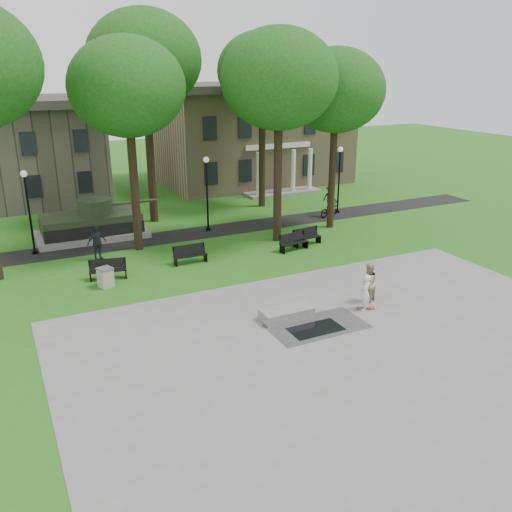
{
  "coord_description": "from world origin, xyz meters",
  "views": [
    {
      "loc": [
        -11.53,
        -19.19,
        10.04
      ],
      "look_at": [
        -0.7,
        2.85,
        1.4
      ],
      "focal_mm": 38.0,
      "sensor_mm": 36.0,
      "label": 1
    }
  ],
  "objects": [
    {
      "name": "friend_watching",
      "position": [
        2.81,
        -1.36,
        0.92
      ],
      "size": [
        1.08,
        0.99,
        1.8
      ],
      "primitive_type": "imported",
      "rotation": [
        0.0,
        0.0,
        3.58
      ],
      "color": "tan",
      "rests_on": "plaza"
    },
    {
      "name": "park_bench_0",
      "position": [
        -7.07,
        6.63,
        0.52
      ],
      "size": [
        1.85,
        0.86,
        1.0
      ],
      "rotation": [
        0.0,
        0.0,
        -0.19
      ],
      "color": "black",
      "rests_on": "ground"
    },
    {
      "name": "concrete_block",
      "position": [
        -1.31,
        -1.29,
        0.24
      ],
      "size": [
        2.2,
        1.01,
        0.45
      ],
      "primitive_type": "cube",
      "rotation": [
        0.0,
        0.0,
        -0.0
      ],
      "color": "gray",
      "rests_on": "plaza"
    },
    {
      "name": "building_right",
      "position": [
        10.0,
        26.0,
        4.34
      ],
      "size": [
        17.0,
        12.0,
        8.6
      ],
      "color": "#9E8460",
      "rests_on": "ground"
    },
    {
      "name": "cyclist",
      "position": [
        9.44,
        11.74,
        0.91
      ],
      "size": [
        2.15,
        1.42,
        2.23
      ],
      "rotation": [
        0.0,
        0.0,
        1.95
      ],
      "color": "black",
      "rests_on": "ground"
    },
    {
      "name": "tree_2",
      "position": [
        3.5,
        8.5,
        9.32
      ],
      "size": [
        6.6,
        6.6,
        12.16
      ],
      "color": "black",
      "rests_on": "ground"
    },
    {
      "name": "park_bench_2",
      "position": [
        3.44,
        6.41,
        0.52
      ],
      "size": [
        1.85,
        0.8,
        1.0
      ],
      "rotation": [
        0.0,
        0.0,
        0.16
      ],
      "color": "black",
      "rests_on": "ground"
    },
    {
      "name": "park_bench_1",
      "position": [
        -2.63,
        6.99,
        0.52
      ],
      "size": [
        1.8,
        0.52,
        1.0
      ],
      "rotation": [
        0.0,
        0.0,
        0.0
      ],
      "color": "black",
      "rests_on": "ground"
    },
    {
      "name": "footpath",
      "position": [
        0.0,
        12.0,
        0.01
      ],
      "size": [
        44.0,
        2.6,
        0.01
      ],
      "primitive_type": "cube",
      "color": "black",
      "rests_on": "ground"
    },
    {
      "name": "ground",
      "position": [
        0.0,
        0.0,
        0.0
      ],
      "size": [
        120.0,
        120.0,
        0.0
      ],
      "primitive_type": "plane",
      "color": "#246116",
      "rests_on": "ground"
    },
    {
      "name": "tree_3",
      "position": [
        8.0,
        9.5,
        8.6
      ],
      "size": [
        6.0,
        6.0,
        11.19
      ],
      "color": "black",
      "rests_on": "ground"
    },
    {
      "name": "puddle",
      "position": [
        -0.73,
        -2.66,
        0.02
      ],
      "size": [
        2.2,
        1.2,
        0.0
      ],
      "primitive_type": "cube",
      "color": "black",
      "rests_on": "plaza"
    },
    {
      "name": "tree_5",
      "position": [
        6.5,
        16.5,
        9.67
      ],
      "size": [
        6.4,
        6.4,
        12.44
      ],
      "color": "black",
      "rests_on": "ground"
    },
    {
      "name": "tank_monument",
      "position": [
        -6.46,
        14.0,
        0.86
      ],
      "size": [
        7.45,
        3.4,
        2.4
      ],
      "color": "gray",
      "rests_on": "ground"
    },
    {
      "name": "tree_1",
      "position": [
        -4.5,
        10.5,
        8.95
      ],
      "size": [
        6.2,
        6.2,
        11.63
      ],
      "color": "black",
      "rests_on": "ground"
    },
    {
      "name": "skateboard",
      "position": [
        2.25,
        -2.0,
        0.06
      ],
      "size": [
        0.8,
        0.49,
        0.07
      ],
      "primitive_type": "cube",
      "rotation": [
        0.0,
        0.0,
        -0.4
      ],
      "color": "brown",
      "rests_on": "plaza"
    },
    {
      "name": "lamp_left",
      "position": [
        -10.0,
        12.3,
        2.79
      ],
      "size": [
        0.36,
        0.36,
        4.73
      ],
      "color": "black",
      "rests_on": "ground"
    },
    {
      "name": "lamp_mid",
      "position": [
        0.5,
        12.3,
        2.79
      ],
      "size": [
        0.36,
        0.36,
        4.73
      ],
      "color": "black",
      "rests_on": "ground"
    },
    {
      "name": "plaza",
      "position": [
        0.0,
        -5.0,
        0.01
      ],
      "size": [
        22.0,
        16.0,
        0.02
      ],
      "primitive_type": "cube",
      "color": "gray",
      "rests_on": "ground"
    },
    {
      "name": "tree_4",
      "position": [
        -2.0,
        16.0,
        10.39
      ],
      "size": [
        7.2,
        7.2,
        13.5
      ],
      "color": "black",
      "rests_on": "ground"
    },
    {
      "name": "park_bench_3",
      "position": [
        4.64,
        6.95,
        0.52
      ],
      "size": [
        1.84,
        0.73,
        1.0
      ],
      "rotation": [
        0.0,
        0.0,
        0.12
      ],
      "color": "black",
      "rests_on": "ground"
    },
    {
      "name": "pedestrian_walker",
      "position": [
        -6.98,
        9.65,
        0.98
      ],
      "size": [
        1.24,
        0.89,
        1.96
      ],
      "primitive_type": "imported",
      "rotation": [
        0.0,
        0.0,
        0.4
      ],
      "color": "#20242A",
      "rests_on": "ground"
    },
    {
      "name": "trash_bin",
      "position": [
        -7.38,
        5.61,
        0.49
      ],
      "size": [
        0.84,
        0.84,
        0.96
      ],
      "rotation": [
        0.0,
        0.0,
        0.33
      ],
      "color": "#A79889",
      "rests_on": "ground"
    },
    {
      "name": "lamp_right",
      "position": [
        10.5,
        12.3,
        2.79
      ],
      "size": [
        0.36,
        0.36,
        4.73
      ],
      "color": "black",
      "rests_on": "ground"
    },
    {
      "name": "skateboarder",
      "position": [
        2.16,
        -2.02,
        0.82
      ],
      "size": [
        0.69,
        0.68,
        1.61
      ],
      "primitive_type": "imported",
      "rotation": [
        0.0,
        0.0,
        3.86
      ],
      "color": "white",
      "rests_on": "plaza"
    }
  ]
}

